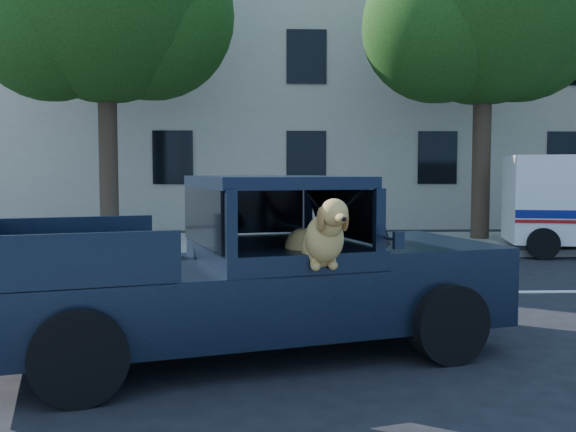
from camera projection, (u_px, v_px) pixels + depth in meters
name	position (u px, v px, depth m)	size (l,w,h in m)	color
ground	(303.00, 365.00, 5.99)	(120.00, 120.00, 0.00)	black
far_sidewalk	(277.00, 244.00, 15.15)	(60.00, 4.00, 0.15)	gray
lane_stripes	(423.00, 293.00, 9.46)	(21.60, 0.14, 0.01)	silver
street_tree_left	(107.00, 4.00, 15.00)	(6.00, 5.20, 8.60)	#332619
street_tree_mid	(486.00, 8.00, 15.39)	(6.00, 5.20, 8.60)	#332619
building_main	(358.00, 93.00, 22.24)	(26.00, 6.00, 9.00)	beige
pickup_truck	(244.00, 294.00, 6.32)	(5.24, 3.24, 1.76)	black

